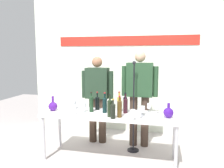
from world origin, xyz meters
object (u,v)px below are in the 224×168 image
at_px(presenter_right, 140,92).
at_px(wine_bottle_2, 120,108).
at_px(wine_glass_right_2, 142,109).
at_px(wine_glass_right_5, 143,109).
at_px(wine_bottle_8, 125,105).
at_px(wine_bottle_1, 97,102).
at_px(wine_glass_left_0, 75,108).
at_px(wine_bottle_7, 119,103).
at_px(wine_bottle_0, 105,104).
at_px(display_table, 110,117).
at_px(wine_bottle_3, 91,103).
at_px(wine_bottle_6, 125,103).
at_px(presenter_left, 97,94).
at_px(wine_glass_right_1, 133,112).
at_px(wine_glass_left_3, 74,103).
at_px(microphone_stand, 133,121).
at_px(decanter_blue_left, 53,106).
at_px(wine_glass_left_1, 73,106).
at_px(wine_bottle_4, 113,110).
at_px(wine_glass_right_4, 157,107).
at_px(wine_bottle_5, 110,107).
at_px(wine_glass_left_4, 84,105).
at_px(decanter_blue_right, 168,112).
at_px(wine_glass_right_0, 149,106).
at_px(wine_glass_left_2, 78,101).

height_order(presenter_right, wine_bottle_2, presenter_right).
bearing_deg(wine_glass_right_2, wine_glass_right_5, 91.84).
xyz_separation_m(wine_bottle_8, wine_glass_right_2, (0.28, -0.13, -0.03)).
relative_size(wine_bottle_1, wine_glass_left_0, 2.08).
height_order(wine_bottle_7, wine_glass_right_5, wine_bottle_7).
bearing_deg(wine_bottle_0, display_table, -21.43).
bearing_deg(wine_bottle_3, wine_bottle_0, -2.23).
distance_m(wine_bottle_6, wine_glass_right_2, 0.39).
relative_size(presenter_left, wine_glass_right_1, 10.49).
relative_size(wine_glass_left_3, microphone_stand, 0.09).
xyz_separation_m(wine_bottle_0, wine_bottle_3, (-0.23, 0.01, 0.01)).
xyz_separation_m(decanter_blue_left, wine_bottle_1, (0.69, 0.24, 0.05)).
bearing_deg(wine_glass_left_0, display_table, 20.01).
xyz_separation_m(decanter_blue_left, wine_glass_left_1, (0.38, -0.05, 0.04)).
bearing_deg(wine_bottle_0, decanter_blue_left, -175.40).
relative_size(decanter_blue_left, wine_bottle_4, 0.84).
height_order(presenter_left, presenter_right, presenter_right).
bearing_deg(wine_glass_right_2, wine_bottle_7, 154.77).
xyz_separation_m(wine_bottle_8, wine_glass_right_4, (0.48, 0.06, -0.03)).
bearing_deg(wine_glass_left_0, microphone_stand, 33.84).
xyz_separation_m(wine_bottle_5, wine_glass_left_0, (-0.55, -0.01, -0.04)).
distance_m(wine_bottle_1, wine_glass_left_1, 0.42).
distance_m(wine_bottle_3, microphone_stand, 0.80).
bearing_deg(wine_glass_left_4, wine_glass_right_2, -3.65).
height_order(decanter_blue_right, wine_bottle_6, wine_bottle_6).
bearing_deg(wine_glass_right_0, wine_glass_left_1, -165.58).
height_order(decanter_blue_left, wine_glass_left_4, decanter_blue_left).
bearing_deg(wine_bottle_1, wine_glass_right_1, -35.88).
height_order(wine_bottle_8, wine_glass_left_2, wine_bottle_8).
height_order(decanter_blue_left, wine_bottle_2, wine_bottle_2).
xyz_separation_m(display_table, wine_bottle_8, (0.23, 0.09, 0.19)).
height_order(presenter_left, wine_bottle_3, presenter_left).
distance_m(wine_bottle_6, wine_glass_left_0, 0.82).
relative_size(decanter_blue_left, microphone_stand, 0.16).
bearing_deg(wine_glass_right_2, microphone_stand, 113.88).
bearing_deg(wine_glass_left_4, wine_glass_left_3, 150.43).
xyz_separation_m(wine_bottle_4, wine_glass_left_0, (-0.62, 0.07, -0.02)).
distance_m(wine_bottle_5, wine_glass_right_0, 0.68).
relative_size(display_table, wine_glass_left_2, 13.15).
distance_m(decanter_blue_right, wine_glass_left_0, 1.41).
bearing_deg(wine_bottle_6, wine_bottle_7, -145.79).
xyz_separation_m(presenter_left, microphone_stand, (0.72, -0.26, -0.40)).
relative_size(presenter_left, wine_bottle_0, 4.95).
xyz_separation_m(wine_bottle_6, wine_glass_left_1, (-0.78, -0.28, -0.02)).
height_order(wine_bottle_8, wine_glass_right_1, wine_bottle_8).
xyz_separation_m(wine_bottle_7, wine_bottle_8, (0.11, -0.05, -0.01)).
bearing_deg(wine_glass_left_2, wine_bottle_2, -27.74).
distance_m(wine_bottle_2, wine_glass_left_2, 0.94).
height_order(wine_glass_right_1, wine_glass_right_2, wine_glass_right_1).
xyz_separation_m(wine_bottle_5, wine_glass_right_2, (0.47, 0.13, -0.04)).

